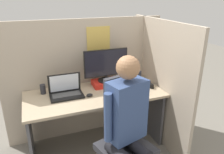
{
  "coord_description": "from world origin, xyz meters",
  "views": [
    {
      "loc": [
        -0.64,
        -1.9,
        1.85
      ],
      "look_at": [
        0.15,
        0.18,
        0.99
      ],
      "focal_mm": 35.0,
      "sensor_mm": 36.0,
      "label": 1
    }
  ],
  "objects_px": {
    "monitor": "(106,65)",
    "person": "(128,121)",
    "carrot_toy": "(117,97)",
    "pen_cup": "(43,89)",
    "stapler": "(149,84)",
    "office_chair": "(124,132)",
    "paper_box": "(106,83)",
    "laptop": "(66,92)",
    "coffee_mug": "(134,78)"
  },
  "relations": [
    {
      "from": "monitor",
      "to": "person",
      "type": "distance_m",
      "value": 0.98
    },
    {
      "from": "carrot_toy",
      "to": "pen_cup",
      "type": "height_order",
      "value": "pen_cup"
    },
    {
      "from": "monitor",
      "to": "stapler",
      "type": "distance_m",
      "value": 0.6
    },
    {
      "from": "office_chair",
      "to": "person",
      "type": "distance_m",
      "value": 0.29
    },
    {
      "from": "paper_box",
      "to": "laptop",
      "type": "height_order",
      "value": "laptop"
    },
    {
      "from": "stapler",
      "to": "pen_cup",
      "type": "distance_m",
      "value": 1.3
    },
    {
      "from": "paper_box",
      "to": "office_chair",
      "type": "height_order",
      "value": "office_chair"
    },
    {
      "from": "office_chair",
      "to": "pen_cup",
      "type": "relative_size",
      "value": 9.79
    },
    {
      "from": "coffee_mug",
      "to": "carrot_toy",
      "type": "bearing_deg",
      "value": -136.35
    },
    {
      "from": "paper_box",
      "to": "carrot_toy",
      "type": "relative_size",
      "value": 2.16
    },
    {
      "from": "coffee_mug",
      "to": "paper_box",
      "type": "bearing_deg",
      "value": 176.89
    },
    {
      "from": "stapler",
      "to": "coffee_mug",
      "type": "height_order",
      "value": "coffee_mug"
    },
    {
      "from": "paper_box",
      "to": "coffee_mug",
      "type": "relative_size",
      "value": 3.87
    },
    {
      "from": "pen_cup",
      "to": "coffee_mug",
      "type": "bearing_deg",
      "value": -2.14
    },
    {
      "from": "paper_box",
      "to": "monitor",
      "type": "bearing_deg",
      "value": 90.0
    },
    {
      "from": "laptop",
      "to": "person",
      "type": "relative_size",
      "value": 0.27
    },
    {
      "from": "laptop",
      "to": "person",
      "type": "height_order",
      "value": "person"
    },
    {
      "from": "monitor",
      "to": "coffee_mug",
      "type": "relative_size",
      "value": 6.17
    },
    {
      "from": "paper_box",
      "to": "carrot_toy",
      "type": "bearing_deg",
      "value": -93.13
    },
    {
      "from": "paper_box",
      "to": "person",
      "type": "relative_size",
      "value": 0.26
    },
    {
      "from": "carrot_toy",
      "to": "stapler",
      "type": "bearing_deg",
      "value": 18.72
    },
    {
      "from": "monitor",
      "to": "office_chair",
      "type": "distance_m",
      "value": 0.91
    },
    {
      "from": "laptop",
      "to": "carrot_toy",
      "type": "distance_m",
      "value": 0.59
    },
    {
      "from": "stapler",
      "to": "pen_cup",
      "type": "height_order",
      "value": "pen_cup"
    },
    {
      "from": "stapler",
      "to": "pen_cup",
      "type": "bearing_deg",
      "value": 168.34
    },
    {
      "from": "carrot_toy",
      "to": "office_chair",
      "type": "height_order",
      "value": "office_chair"
    },
    {
      "from": "laptop",
      "to": "monitor",
      "type": "bearing_deg",
      "value": 13.59
    },
    {
      "from": "laptop",
      "to": "carrot_toy",
      "type": "bearing_deg",
      "value": -29.23
    },
    {
      "from": "carrot_toy",
      "to": "pen_cup",
      "type": "relative_size",
      "value": 1.43
    },
    {
      "from": "stapler",
      "to": "coffee_mug",
      "type": "xyz_separation_m",
      "value": [
        -0.1,
        0.22,
        0.02
      ]
    },
    {
      "from": "paper_box",
      "to": "stapler",
      "type": "xyz_separation_m",
      "value": [
        0.49,
        -0.24,
        -0.0
      ]
    },
    {
      "from": "stapler",
      "to": "pen_cup",
      "type": "xyz_separation_m",
      "value": [
        -1.27,
        0.26,
        0.03
      ]
    },
    {
      "from": "monitor",
      "to": "laptop",
      "type": "bearing_deg",
      "value": -166.41
    },
    {
      "from": "laptop",
      "to": "pen_cup",
      "type": "relative_size",
      "value": 3.27
    },
    {
      "from": "monitor",
      "to": "person",
      "type": "bearing_deg",
      "value": -98.18
    },
    {
      "from": "coffee_mug",
      "to": "person",
      "type": "bearing_deg",
      "value": -119.58
    },
    {
      "from": "carrot_toy",
      "to": "pen_cup",
      "type": "bearing_deg",
      "value": 150.01
    },
    {
      "from": "stapler",
      "to": "office_chair",
      "type": "relative_size",
      "value": 0.14
    },
    {
      "from": "stapler",
      "to": "coffee_mug",
      "type": "bearing_deg",
      "value": 115.15
    },
    {
      "from": "person",
      "to": "monitor",
      "type": "bearing_deg",
      "value": 81.82
    },
    {
      "from": "coffee_mug",
      "to": "pen_cup",
      "type": "xyz_separation_m",
      "value": [
        -1.17,
        0.04,
        0.01
      ]
    },
    {
      "from": "stapler",
      "to": "carrot_toy",
      "type": "height_order",
      "value": "stapler"
    },
    {
      "from": "carrot_toy",
      "to": "coffee_mug",
      "type": "bearing_deg",
      "value": 43.65
    },
    {
      "from": "office_chair",
      "to": "laptop",
      "type": "bearing_deg",
      "value": 124.06
    },
    {
      "from": "office_chair",
      "to": "person",
      "type": "xyz_separation_m",
      "value": [
        -0.05,
        -0.16,
        0.24
      ]
    },
    {
      "from": "paper_box",
      "to": "carrot_toy",
      "type": "height_order",
      "value": "paper_box"
    },
    {
      "from": "laptop",
      "to": "coffee_mug",
      "type": "xyz_separation_m",
      "value": [
        0.93,
        0.11,
        -0.0
      ]
    },
    {
      "from": "stapler",
      "to": "monitor",
      "type": "bearing_deg",
      "value": 153.76
    },
    {
      "from": "laptop",
      "to": "stapler",
      "type": "bearing_deg",
      "value": -6.27
    },
    {
      "from": "carrot_toy",
      "to": "paper_box",
      "type": "bearing_deg",
      "value": 86.87
    }
  ]
}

